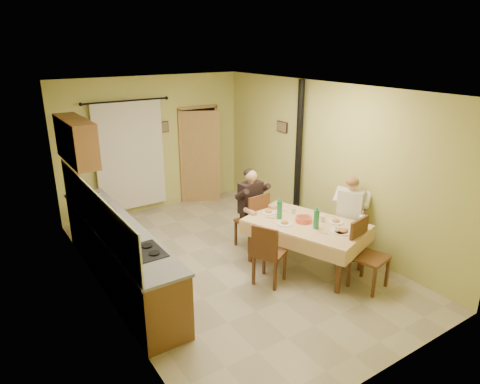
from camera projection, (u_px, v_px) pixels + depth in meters
floor at (231, 262)px, 7.04m from camera, size 4.00×6.00×0.01m
room_shell at (230, 155)px, 6.43m from camera, size 4.04×6.04×2.82m
kitchen_run at (118, 253)px, 6.30m from camera, size 0.64×3.64×1.56m
upper_cabinets at (76, 141)px, 6.78m from camera, size 0.35×1.40×0.70m
curtain at (130, 156)px, 8.61m from camera, size 1.70×0.07×2.22m
doorway at (200, 155)px, 9.49m from camera, size 0.96×0.40×2.15m
dining_table at (305, 244)px, 6.81m from camera, size 1.63×2.08×0.76m
tableware at (313, 220)px, 6.61m from camera, size 1.00×1.49×0.33m
chair_far at (252, 231)px, 7.49m from camera, size 0.48×0.48×1.01m
chair_near at (367, 269)px, 6.26m from camera, size 0.55×0.55×1.02m
chair_right at (348, 240)px, 7.18m from camera, size 0.51×0.51×0.93m
chair_left at (269, 265)px, 6.36m from camera, size 0.55×0.55×0.97m
man_far at (252, 200)px, 7.30m from camera, size 0.60×0.48×1.39m
man_right at (351, 207)px, 6.98m from camera, size 0.62×0.65×1.39m
stove_flue at (298, 175)px, 8.16m from camera, size 0.24×0.24×2.80m
picture_back at (164, 127)px, 8.92m from camera, size 0.19×0.03×0.23m
picture_right at (282, 127)px, 8.39m from camera, size 0.03×0.31×0.21m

